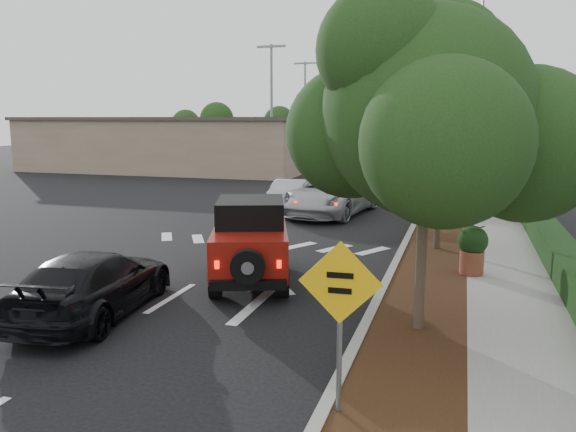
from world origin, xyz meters
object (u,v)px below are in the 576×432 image
at_px(silver_suv_ahead, 331,195).
at_px(speed_hump_sign, 340,304).
at_px(black_suv_oncoming, 94,283).
at_px(red_jeep, 251,240).

height_order(silver_suv_ahead, speed_hump_sign, speed_hump_sign).
bearing_deg(black_suv_oncoming, red_jeep, -130.84).
relative_size(red_jeep, black_suv_oncoming, 0.90).
bearing_deg(speed_hump_sign, black_suv_oncoming, 152.77).
bearing_deg(black_suv_oncoming, silver_suv_ahead, -105.39).
distance_m(red_jeep, silver_suv_ahead, 10.35).
xyz_separation_m(silver_suv_ahead, black_suv_oncoming, (-1.90, -13.72, -0.16)).
relative_size(black_suv_oncoming, speed_hump_sign, 1.96).
bearing_deg(speed_hump_sign, red_jeep, 117.82).
bearing_deg(black_suv_oncoming, speed_hump_sign, 148.41).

